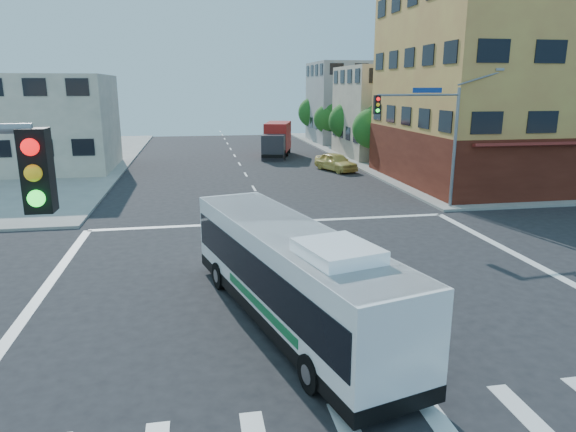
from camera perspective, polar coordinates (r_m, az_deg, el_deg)
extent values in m
plane|color=black|center=(18.61, 2.86, -8.13)|extent=(120.00, 120.00, 0.00)
cube|color=gray|center=(65.14, 26.82, 6.55)|extent=(50.00, 50.00, 0.15)
cube|color=gold|center=(42.61, 24.68, 12.88)|extent=(18.00, 15.00, 14.00)
cube|color=#5B2114|center=(42.91, 23.99, 6.23)|extent=(18.09, 15.08, 4.00)
cube|color=beige|center=(54.96, 12.49, 11.23)|extent=(12.00, 10.00, 9.00)
cube|color=gray|center=(68.08, 7.94, 12.36)|extent=(12.00, 10.00, 10.00)
cube|color=beige|center=(48.64, -26.07, 9.20)|extent=(12.00, 10.00, 8.00)
cylinder|color=gray|center=(31.45, 18.00, 7.02)|extent=(0.18, 0.18, 7.00)
cylinder|color=gray|center=(29.92, 14.35, 12.90)|extent=(5.01, 0.62, 0.12)
cube|color=black|center=(28.77, 9.85, 12.09)|extent=(0.32, 0.30, 1.00)
sphere|color=#FF0C0C|center=(28.60, 10.00, 12.68)|extent=(0.20, 0.20, 0.20)
sphere|color=yellow|center=(28.61, 9.97, 12.08)|extent=(0.20, 0.20, 0.20)
sphere|color=#19FF33|center=(28.62, 9.94, 11.48)|extent=(0.20, 0.20, 0.20)
cube|color=navy|center=(30.17, 15.23, 13.33)|extent=(1.80, 0.22, 0.28)
cube|color=gray|center=(32.72, 22.42, 14.83)|extent=(0.50, 0.22, 0.14)
cube|color=black|center=(6.79, -26.07, 4.54)|extent=(0.32, 0.30, 1.00)
sphere|color=#FF0C0C|center=(6.59, -26.75, 6.86)|extent=(0.20, 0.20, 0.20)
sphere|color=yellow|center=(6.63, -26.46, 4.29)|extent=(0.20, 0.20, 0.20)
sphere|color=#19FF33|center=(6.68, -26.18, 1.76)|extent=(0.20, 0.20, 0.20)
cylinder|color=#362413|center=(47.83, 9.21, 6.72)|extent=(0.28, 0.28, 1.92)
sphere|color=#175118|center=(47.58, 9.32, 9.58)|extent=(3.60, 3.60, 3.60)
sphere|color=#175118|center=(47.37, 9.95, 10.63)|extent=(2.52, 2.52, 2.52)
cylinder|color=#362413|center=(55.38, 6.48, 7.85)|extent=(0.28, 0.28, 1.99)
sphere|color=#175118|center=(55.16, 6.55, 10.45)|extent=(3.80, 3.80, 3.80)
sphere|color=#175118|center=(54.94, 7.08, 11.41)|extent=(2.66, 2.66, 2.66)
cylinder|color=#362413|center=(63.06, 4.40, 8.62)|extent=(0.28, 0.28, 1.89)
sphere|color=#175118|center=(62.87, 4.44, 10.71)|extent=(3.40, 3.40, 3.40)
sphere|color=#175118|center=(62.64, 4.88, 11.47)|extent=(2.38, 2.38, 2.38)
cylinder|color=#362413|center=(70.79, 2.76, 9.31)|extent=(0.28, 0.28, 2.03)
sphere|color=#175118|center=(70.61, 2.79, 11.43)|extent=(4.00, 4.00, 4.00)
sphere|color=#175118|center=(70.37, 3.18, 12.23)|extent=(2.80, 2.80, 2.80)
cube|color=black|center=(15.95, 0.18, -10.07)|extent=(5.15, 11.40, 0.42)
cube|color=white|center=(15.51, 0.18, -6.23)|extent=(5.14, 11.38, 2.65)
cube|color=black|center=(15.46, 0.18, -5.67)|extent=(5.10, 11.07, 1.16)
cube|color=black|center=(20.38, -6.42, -1.09)|extent=(2.12, 0.61, 1.25)
cube|color=#E5590C|center=(20.18, -6.52, 1.47)|extent=(1.73, 0.50, 0.26)
cube|color=white|center=(15.12, 0.18, -1.73)|extent=(5.03, 11.15, 0.11)
cube|color=white|center=(12.70, 5.55, -3.89)|extent=(2.12, 2.40, 0.33)
cube|color=#116935|center=(14.94, -3.27, -9.89)|extent=(1.32, 4.94, 0.26)
cube|color=#116935|center=(15.89, 4.84, -8.38)|extent=(1.32, 4.94, 0.26)
cylinder|color=black|center=(18.67, -7.63, -6.56)|extent=(0.52, 1.00, 0.97)
cylinder|color=#99999E|center=(18.64, -8.01, -6.62)|extent=(0.16, 0.48, 0.48)
cylinder|color=black|center=(19.39, -1.34, -5.63)|extent=(0.52, 1.00, 0.97)
cylinder|color=#99999E|center=(19.44, -0.98, -5.58)|extent=(0.16, 0.48, 0.48)
cylinder|color=black|center=(12.69, 2.58, -17.07)|extent=(0.52, 1.00, 0.97)
cylinder|color=#99999E|center=(12.64, 2.04, -17.20)|extent=(0.16, 0.48, 0.48)
cylinder|color=black|center=(13.73, 11.11, -14.75)|extent=(0.52, 1.00, 0.97)
cylinder|color=#99999E|center=(13.80, 11.57, -14.61)|extent=(0.16, 0.48, 0.48)
cube|color=#29292F|center=(50.77, -1.60, 7.63)|extent=(2.67, 2.60, 2.47)
cube|color=black|center=(49.84, -1.73, 7.94)|extent=(1.94, 0.61, 0.95)
cube|color=#A81A17|center=(54.25, -1.13, 8.86)|extent=(3.64, 5.73, 2.85)
cube|color=black|center=(53.29, -1.26, 7.17)|extent=(4.07, 7.88, 0.28)
cylinder|color=black|center=(51.18, -2.68, 6.81)|extent=(0.51, 0.99, 0.95)
cylinder|color=black|center=(50.94, -0.45, 6.79)|extent=(0.51, 0.99, 0.95)
cylinder|color=black|center=(53.89, -2.26, 7.19)|extent=(0.51, 0.99, 0.95)
cylinder|color=black|center=(53.65, -0.14, 7.17)|extent=(0.51, 0.99, 0.95)
cylinder|color=black|center=(56.22, -1.93, 7.49)|extent=(0.51, 0.99, 0.95)
cylinder|color=black|center=(56.00, 0.11, 7.47)|extent=(0.51, 0.99, 0.95)
imported|color=#DFC45C|center=(44.39, 5.34, 6.01)|extent=(3.31, 4.86, 1.54)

